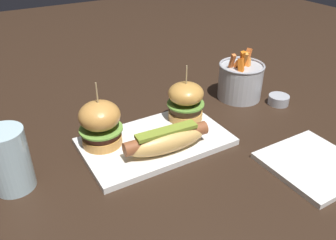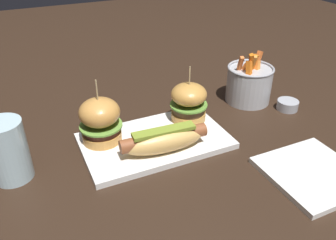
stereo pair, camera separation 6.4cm
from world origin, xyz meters
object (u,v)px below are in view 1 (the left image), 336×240
at_px(slider_left, 100,123).
at_px(sauce_ramekin, 279,100).
at_px(water_glass, 9,160).
at_px(hot_dog, 165,140).
at_px(side_plate, 313,164).
at_px(platter_main, 156,142).
at_px(slider_right, 186,101).
at_px(fries_bucket, 240,80).

distance_m(slider_left, sauce_ramekin, 0.50).
xyz_separation_m(sauce_ramekin, water_glass, (-0.68, 0.01, 0.05)).
bearing_deg(hot_dog, side_plate, -37.25).
height_order(platter_main, side_plate, platter_main).
bearing_deg(slider_right, hot_dog, -139.89).
height_order(slider_right, fries_bucket, slider_right).
distance_m(slider_left, fries_bucket, 0.43).
bearing_deg(platter_main, side_plate, -44.40).
bearing_deg(platter_main, sauce_ramekin, -0.45).
xyz_separation_m(slider_right, side_plate, (0.13, -0.28, -0.06)).
bearing_deg(slider_left, hot_dog, -41.89).
height_order(hot_dog, water_glass, water_glass).
relative_size(platter_main, water_glass, 2.59).
bearing_deg(slider_left, fries_bucket, 5.74).
bearing_deg(hot_dog, sauce_ramekin, 6.90).
distance_m(platter_main, hot_dog, 0.06).
xyz_separation_m(slider_left, sauce_ramekin, (0.49, -0.05, -0.05)).
height_order(platter_main, sauce_ramekin, sauce_ramekin).
relative_size(hot_dog, sauce_ramekin, 3.44).
bearing_deg(water_glass, side_plate, -24.66).
bearing_deg(sauce_ramekin, water_glass, 178.79).
height_order(slider_right, side_plate, slider_right).
bearing_deg(water_glass, hot_dog, -11.76).
bearing_deg(side_plate, platter_main, 135.60).
distance_m(hot_dog, sauce_ramekin, 0.39).
bearing_deg(side_plate, fries_bucket, 76.93).
distance_m(side_plate, water_glass, 0.60).
distance_m(platter_main, slider_right, 0.13).
height_order(side_plate, water_glass, water_glass).
distance_m(slider_left, slider_right, 0.22).
relative_size(sauce_ramekin, side_plate, 0.31).
bearing_deg(water_glass, platter_main, -2.20).
relative_size(platter_main, sauce_ramekin, 5.85).
distance_m(slider_right, sauce_ramekin, 0.28).
height_order(hot_dog, slider_left, slider_left).
xyz_separation_m(platter_main, fries_bucket, (0.32, 0.09, 0.05)).
bearing_deg(sauce_ramekin, hot_dog, -173.10).
bearing_deg(hot_dog, fries_bucket, 23.15).
relative_size(fries_bucket, water_glass, 1.15).
xyz_separation_m(hot_dog, slider_right, (0.11, 0.09, 0.02)).
bearing_deg(platter_main, slider_left, 157.86).
xyz_separation_m(slider_left, water_glass, (-0.19, -0.03, -0.00)).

